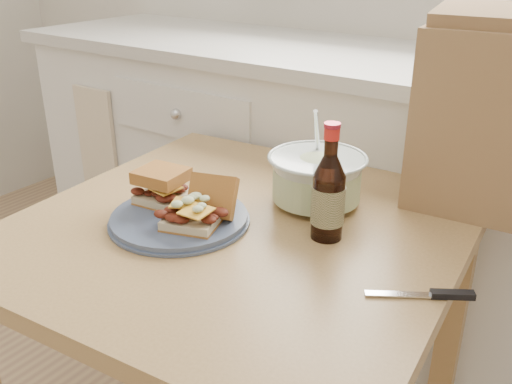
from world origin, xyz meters
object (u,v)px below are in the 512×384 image
Objects in this scene: dining_table at (239,268)px; paper_bag at (491,123)px; plate at (179,219)px; coleslaw_bowl at (317,180)px; beer_bottle at (328,196)px.

paper_bag is (0.37, 0.36, 0.29)m from dining_table.
coleslaw_bowl reaches higher than plate.
beer_bottle reaches higher than plate.
paper_bag reaches higher than dining_table.
paper_bag reaches higher than beer_bottle.
dining_table is at bearing -114.91° from coleslaw_bowl.
dining_table is 0.59m from paper_bag.
coleslaw_bowl is at bearing 60.27° from dining_table.
dining_table is at bearing -150.53° from beer_bottle.
plate is 0.66m from paper_bag.
coleslaw_bowl is 0.93× the size of beer_bottle.
coleslaw_bowl reaches higher than dining_table.
dining_table is 0.25m from coleslaw_bowl.
dining_table is 4.06× the size of beer_bottle.
beer_bottle reaches higher than coleslaw_bowl.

